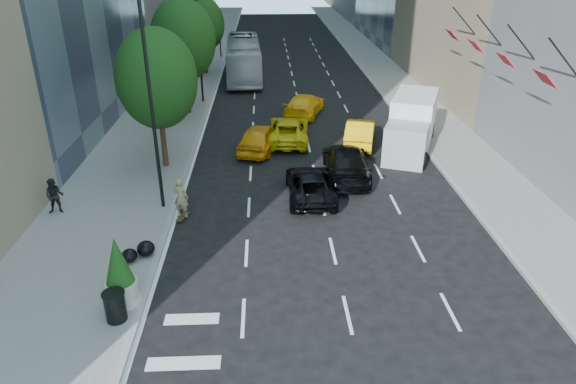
{
  "coord_description": "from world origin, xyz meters",
  "views": [
    {
      "loc": [
        -1.62,
        -17.62,
        11.18
      ],
      "look_at": [
        -0.72,
        2.26,
        1.6
      ],
      "focal_mm": 32.0,
      "sensor_mm": 36.0,
      "label": 1
    }
  ],
  "objects_px": {
    "skateboarder": "(181,200)",
    "black_sedan_mercedes": "(346,162)",
    "box_truck": "(411,124)",
    "trash_can": "(115,307)",
    "black_sedan_lincoln": "(310,184)",
    "city_bus": "(244,58)",
    "planter_shrub": "(119,272)"
  },
  "relations": [
    {
      "from": "box_truck",
      "to": "planter_shrub",
      "type": "bearing_deg",
      "value": -111.88
    },
    {
      "from": "skateboarder",
      "to": "trash_can",
      "type": "bearing_deg",
      "value": 98.75
    },
    {
      "from": "city_bus",
      "to": "planter_shrub",
      "type": "xyz_separation_m",
      "value": [
        -3.04,
        -33.83,
        -0.4
      ]
    },
    {
      "from": "black_sedan_mercedes",
      "to": "box_truck",
      "type": "bearing_deg",
      "value": -135.13
    },
    {
      "from": "black_sedan_lincoln",
      "to": "city_bus",
      "type": "relative_size",
      "value": 0.38
    },
    {
      "from": "skateboarder",
      "to": "trash_can",
      "type": "height_order",
      "value": "skateboarder"
    },
    {
      "from": "black_sedan_mercedes",
      "to": "trash_can",
      "type": "relative_size",
      "value": 5.66
    },
    {
      "from": "black_sedan_mercedes",
      "to": "box_truck",
      "type": "relative_size",
      "value": 0.81
    },
    {
      "from": "black_sedan_lincoln",
      "to": "city_bus",
      "type": "height_order",
      "value": "city_bus"
    },
    {
      "from": "skateboarder",
      "to": "box_truck",
      "type": "xyz_separation_m",
      "value": [
        12.52,
        8.28,
        0.66
      ]
    },
    {
      "from": "black_sedan_mercedes",
      "to": "planter_shrub",
      "type": "height_order",
      "value": "planter_shrub"
    },
    {
      "from": "city_bus",
      "to": "trash_can",
      "type": "height_order",
      "value": "city_bus"
    },
    {
      "from": "skateboarder",
      "to": "planter_shrub",
      "type": "distance_m",
      "value": 6.28
    },
    {
      "from": "box_truck",
      "to": "black_sedan_lincoln",
      "type": "bearing_deg",
      "value": -114.71
    },
    {
      "from": "city_bus",
      "to": "box_truck",
      "type": "distance_m",
      "value": 22.11
    },
    {
      "from": "black_sedan_lincoln",
      "to": "black_sedan_mercedes",
      "type": "distance_m",
      "value": 3.16
    },
    {
      "from": "black_sedan_lincoln",
      "to": "box_truck",
      "type": "height_order",
      "value": "box_truck"
    },
    {
      "from": "skateboarder",
      "to": "trash_can",
      "type": "distance_m",
      "value": 7.17
    },
    {
      "from": "city_bus",
      "to": "box_truck",
      "type": "height_order",
      "value": "city_bus"
    },
    {
      "from": "city_bus",
      "to": "box_truck",
      "type": "xyz_separation_m",
      "value": [
        10.61,
        -19.4,
        -0.15
      ]
    },
    {
      "from": "trash_can",
      "to": "planter_shrub",
      "type": "relative_size",
      "value": 0.4
    },
    {
      "from": "skateboarder",
      "to": "black_sedan_mercedes",
      "type": "relative_size",
      "value": 0.33
    },
    {
      "from": "skateboarder",
      "to": "box_truck",
      "type": "height_order",
      "value": "box_truck"
    },
    {
      "from": "black_sedan_mercedes",
      "to": "trash_can",
      "type": "distance_m",
      "value": 14.68
    },
    {
      "from": "black_sedan_mercedes",
      "to": "box_truck",
      "type": "height_order",
      "value": "box_truck"
    },
    {
      "from": "black_sedan_lincoln",
      "to": "city_bus",
      "type": "xyz_separation_m",
      "value": [
        -4.06,
        25.67,
        1.09
      ]
    },
    {
      "from": "trash_can",
      "to": "black_sedan_mercedes",
      "type": "bearing_deg",
      "value": 51.2
    },
    {
      "from": "black_sedan_mercedes",
      "to": "city_bus",
      "type": "height_order",
      "value": "city_bus"
    },
    {
      "from": "skateboarder",
      "to": "city_bus",
      "type": "bearing_deg",
      "value": -76.03
    },
    {
      "from": "skateboarder",
      "to": "planter_shrub",
      "type": "height_order",
      "value": "planter_shrub"
    },
    {
      "from": "skateboarder",
      "to": "black_sedan_lincoln",
      "type": "distance_m",
      "value": 6.29
    },
    {
      "from": "box_truck",
      "to": "trash_can",
      "type": "height_order",
      "value": "box_truck"
    }
  ]
}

